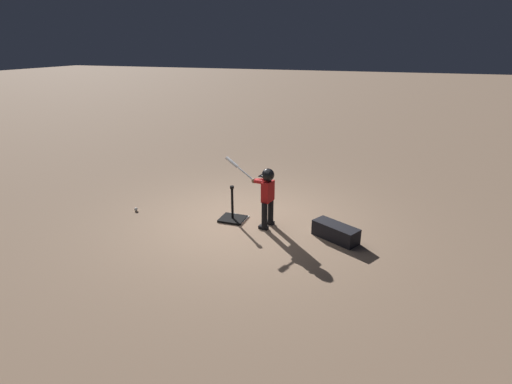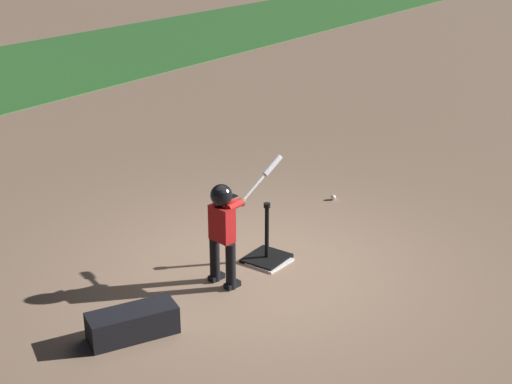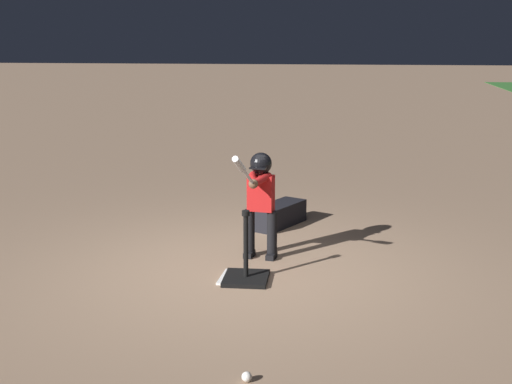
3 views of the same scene
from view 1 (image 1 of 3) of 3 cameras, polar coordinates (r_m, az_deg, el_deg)
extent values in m
plane|color=#93755B|center=(7.87, -1.79, -4.06)|extent=(90.00, 90.00, 0.00)
cube|color=white|center=(7.92, -3.03, -3.84)|extent=(0.47, 0.47, 0.02)
cube|color=black|center=(7.90, -3.35, -3.84)|extent=(0.48, 0.43, 0.04)
cylinder|color=black|center=(7.77, -3.40, -1.63)|extent=(0.05, 0.05, 0.62)
cylinder|color=black|center=(7.65, -3.46, 0.69)|extent=(0.08, 0.08, 0.05)
cylinder|color=black|center=(7.40, 1.22, -3.50)|extent=(0.13, 0.13, 0.52)
cube|color=black|center=(7.51, 1.07, -5.08)|extent=(0.19, 0.12, 0.06)
cylinder|color=black|center=(7.61, 2.10, -2.83)|extent=(0.13, 0.13, 0.52)
cube|color=black|center=(7.71, 1.95, -4.38)|extent=(0.19, 0.12, 0.06)
cube|color=red|center=(7.33, 1.70, 0.09)|extent=(0.19, 0.29, 0.39)
sphere|color=brown|center=(7.23, 1.73, 2.37)|extent=(0.20, 0.20, 0.20)
sphere|color=black|center=(7.23, 1.73, 2.47)|extent=(0.23, 0.23, 0.23)
cube|color=black|center=(7.28, 1.05, 2.37)|extent=(0.15, 0.19, 0.01)
cylinder|color=red|center=(7.30, 0.55, 1.48)|extent=(0.31, 0.21, 0.11)
cylinder|color=red|center=(7.37, 0.87, 1.67)|extent=(0.32, 0.12, 0.11)
sphere|color=brown|center=(7.41, -0.27, 1.63)|extent=(0.10, 0.10, 0.10)
cylinder|color=silver|center=(7.50, -2.23, 3.26)|extent=(0.60, 0.13, 0.38)
cylinder|color=silver|center=(7.56, -3.47, 4.28)|extent=(0.28, 0.11, 0.20)
cylinder|color=black|center=(7.41, -0.16, 1.53)|extent=(0.05, 0.05, 0.05)
sphere|color=white|center=(8.65, -16.78, -2.39)|extent=(0.07, 0.07, 0.07)
cube|color=black|center=(7.23, 11.30, -5.62)|extent=(0.89, 0.68, 0.28)
camera|label=2|loc=(11.23, 39.01, 18.74)|focal=50.00mm
camera|label=3|loc=(11.10, -39.84, 11.46)|focal=50.00mm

